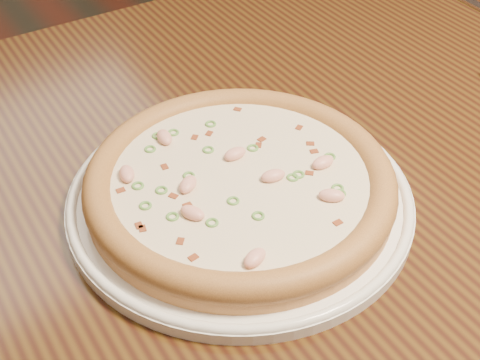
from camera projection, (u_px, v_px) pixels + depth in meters
ground at (260, 317)px, 1.48m from camera, size 9.00×9.00×0.00m
hero_table at (304, 205)px, 0.80m from camera, size 1.20×0.80×0.75m
plate at (240, 197)px, 0.65m from camera, size 0.33×0.33×0.02m
pizza at (240, 182)px, 0.64m from camera, size 0.30×0.30×0.03m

